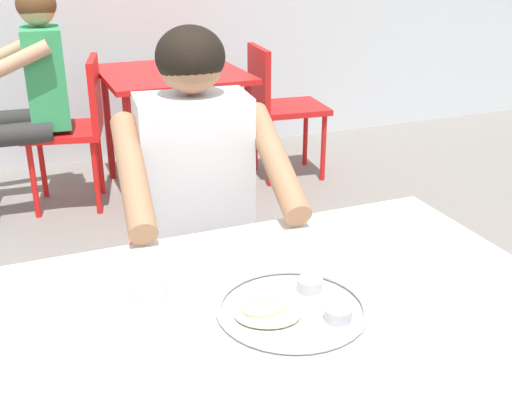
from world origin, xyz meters
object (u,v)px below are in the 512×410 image
at_px(table_background_red, 173,88).
at_px(patron_background, 28,83).
at_px(chair_foreground, 189,234).
at_px(chair_red_left, 77,121).
at_px(thali_tray, 293,309).
at_px(table_foreground, 300,341).
at_px(diner_foreground, 201,197).
at_px(drinking_cup, 151,303).
at_px(chair_red_right, 278,101).

relative_size(table_background_red, patron_background, 0.67).
height_order(chair_foreground, table_background_red, chair_foreground).
bearing_deg(table_background_red, chair_red_left, -177.28).
xyz_separation_m(thali_tray, chair_red_left, (-0.14, 2.53, -0.23)).
relative_size(table_foreground, diner_foreground, 0.99).
xyz_separation_m(thali_tray, patron_background, (-0.36, 2.57, -0.01)).
bearing_deg(table_foreground, drinking_cup, 164.69).
distance_m(drinking_cup, diner_foreground, 0.68).
xyz_separation_m(drinking_cup, chair_foreground, (0.31, 0.84, -0.28)).
bearing_deg(chair_red_left, patron_background, 171.70).
distance_m(table_foreground, thali_tray, 0.08).
bearing_deg(patron_background, thali_tray, -82.03).
height_order(thali_tray, drinking_cup, drinking_cup).
relative_size(drinking_cup, patron_background, 0.08).
bearing_deg(drinking_cup, patron_background, 91.80).
height_order(chair_red_left, patron_background, patron_background).
height_order(chair_red_right, patron_background, patron_background).
bearing_deg(chair_red_right, patron_background, 179.03).
bearing_deg(diner_foreground, table_foreground, -90.18).
xyz_separation_m(drinking_cup, diner_foreground, (0.30, 0.61, -0.05)).
bearing_deg(diner_foreground, thali_tray, -91.30).
relative_size(chair_foreground, table_background_red, 1.07).
xyz_separation_m(table_foreground, diner_foreground, (0.00, 0.69, 0.06)).
bearing_deg(table_foreground, thali_tray, 143.72).
distance_m(chair_red_left, patron_background, 0.32).
distance_m(drinking_cup, table_background_red, 2.59).
height_order(chair_foreground, diner_foreground, diner_foreground).
height_order(table_foreground, patron_background, patron_background).
height_order(thali_tray, patron_background, patron_background).
height_order(table_foreground, chair_foreground, chair_foreground).
bearing_deg(chair_foreground, chair_red_left, 95.97).
bearing_deg(diner_foreground, patron_background, 101.27).
height_order(drinking_cup, chair_red_left, chair_red_left).
distance_m(thali_tray, chair_foreground, 0.94).
height_order(table_foreground, thali_tray, thali_tray).
distance_m(diner_foreground, chair_red_left, 1.87).
height_order(table_foreground, diner_foreground, diner_foreground).
bearing_deg(chair_red_left, drinking_cup, -93.36).
xyz_separation_m(thali_tray, table_background_red, (0.43, 2.56, -0.10)).
xyz_separation_m(drinking_cup, patron_background, (-0.08, 2.50, -0.05)).
xyz_separation_m(drinking_cup, chair_red_left, (0.14, 2.46, -0.28)).
height_order(table_background_red, chair_red_left, chair_red_left).
bearing_deg(chair_red_left, chair_red_right, 0.37).
distance_m(drinking_cup, chair_red_right, 2.84).
relative_size(drinking_cup, diner_foreground, 0.08).
bearing_deg(table_background_red, chair_red_right, -1.62).
distance_m(drinking_cup, chair_foreground, 0.93).
distance_m(table_foreground, chair_red_right, 2.78).
distance_m(table_foreground, chair_red_left, 2.55).
height_order(drinking_cup, chair_foreground, chair_foreground).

